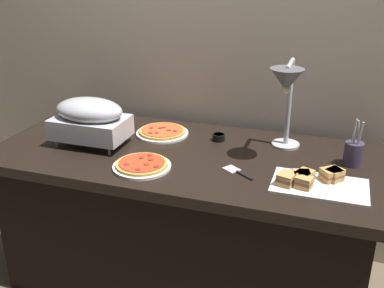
{
  "coord_description": "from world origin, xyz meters",
  "views": [
    {
      "loc": [
        0.67,
        -1.91,
        1.66
      ],
      "look_at": [
        0.03,
        0.0,
        0.81
      ],
      "focal_mm": 42.27,
      "sensor_mm": 36.0,
      "label": 1
    }
  ],
  "objects_px": {
    "heat_lamp": "(287,88)",
    "sandwich_platter": "(314,181)",
    "pizza_plate_center": "(142,165)",
    "utensil_holder": "(353,153)",
    "pizza_plate_front": "(162,132)",
    "serving_spatula": "(238,172)",
    "chafing_dish": "(90,119)",
    "sauce_cup_near": "(219,137)"
  },
  "relations": [
    {
      "from": "heat_lamp",
      "to": "sandwich_platter",
      "type": "bearing_deg",
      "value": -54.29
    },
    {
      "from": "pizza_plate_center",
      "to": "sandwich_platter",
      "type": "relative_size",
      "value": 0.68
    },
    {
      "from": "sandwich_platter",
      "to": "utensil_holder",
      "type": "relative_size",
      "value": 1.7
    },
    {
      "from": "pizza_plate_front",
      "to": "heat_lamp",
      "type": "bearing_deg",
      "value": -8.94
    },
    {
      "from": "heat_lamp",
      "to": "serving_spatula",
      "type": "distance_m",
      "value": 0.44
    },
    {
      "from": "pizza_plate_front",
      "to": "serving_spatula",
      "type": "bearing_deg",
      "value": -33.59
    },
    {
      "from": "utensil_holder",
      "to": "pizza_plate_front",
      "type": "bearing_deg",
      "value": 175.33
    },
    {
      "from": "pizza_plate_center",
      "to": "chafing_dish",
      "type": "bearing_deg",
      "value": 153.92
    },
    {
      "from": "serving_spatula",
      "to": "chafing_dish",
      "type": "bearing_deg",
      "value": 173.61
    },
    {
      "from": "chafing_dish",
      "to": "sandwich_platter",
      "type": "height_order",
      "value": "chafing_dish"
    },
    {
      "from": "utensil_holder",
      "to": "serving_spatula",
      "type": "height_order",
      "value": "utensil_holder"
    },
    {
      "from": "utensil_holder",
      "to": "sauce_cup_near",
      "type": "bearing_deg",
      "value": 172.13
    },
    {
      "from": "pizza_plate_center",
      "to": "serving_spatula",
      "type": "xyz_separation_m",
      "value": [
        0.42,
        0.09,
        -0.01
      ]
    },
    {
      "from": "heat_lamp",
      "to": "pizza_plate_front",
      "type": "relative_size",
      "value": 1.6
    },
    {
      "from": "pizza_plate_front",
      "to": "pizza_plate_center",
      "type": "xyz_separation_m",
      "value": [
        0.07,
        -0.41,
        0.0
      ]
    },
    {
      "from": "pizza_plate_front",
      "to": "sandwich_platter",
      "type": "xyz_separation_m",
      "value": [
        0.82,
        -0.34,
        0.01
      ]
    },
    {
      "from": "pizza_plate_front",
      "to": "sauce_cup_near",
      "type": "xyz_separation_m",
      "value": [
        0.31,
        0.01,
        0.01
      ]
    },
    {
      "from": "heat_lamp",
      "to": "utensil_holder",
      "type": "height_order",
      "value": "heat_lamp"
    },
    {
      "from": "serving_spatula",
      "to": "pizza_plate_front",
      "type": "bearing_deg",
      "value": 146.41
    },
    {
      "from": "sandwich_platter",
      "to": "sauce_cup_near",
      "type": "bearing_deg",
      "value": 145.32
    },
    {
      "from": "utensil_holder",
      "to": "heat_lamp",
      "type": "bearing_deg",
      "value": -175.91
    },
    {
      "from": "pizza_plate_front",
      "to": "pizza_plate_center",
      "type": "relative_size",
      "value": 1.05
    },
    {
      "from": "heat_lamp",
      "to": "pizza_plate_center",
      "type": "relative_size",
      "value": 1.68
    },
    {
      "from": "sandwich_platter",
      "to": "pizza_plate_center",
      "type": "bearing_deg",
      "value": -174.63
    },
    {
      "from": "sandwich_platter",
      "to": "sauce_cup_near",
      "type": "distance_m",
      "value": 0.62
    },
    {
      "from": "pizza_plate_front",
      "to": "utensil_holder",
      "type": "relative_size",
      "value": 1.21
    },
    {
      "from": "pizza_plate_front",
      "to": "sandwich_platter",
      "type": "bearing_deg",
      "value": -22.59
    },
    {
      "from": "sandwich_platter",
      "to": "sauce_cup_near",
      "type": "relative_size",
      "value": 5.99
    },
    {
      "from": "heat_lamp",
      "to": "sauce_cup_near",
      "type": "distance_m",
      "value": 0.48
    },
    {
      "from": "sauce_cup_near",
      "to": "chafing_dish",
      "type": "bearing_deg",
      "value": -157.34
    },
    {
      "from": "utensil_holder",
      "to": "serving_spatula",
      "type": "bearing_deg",
      "value": -152.79
    },
    {
      "from": "chafing_dish",
      "to": "pizza_plate_center",
      "type": "relative_size",
      "value": 1.39
    },
    {
      "from": "pizza_plate_front",
      "to": "sandwich_platter",
      "type": "distance_m",
      "value": 0.89
    },
    {
      "from": "pizza_plate_front",
      "to": "sandwich_platter",
      "type": "height_order",
      "value": "sandwich_platter"
    },
    {
      "from": "sandwich_platter",
      "to": "sauce_cup_near",
      "type": "height_order",
      "value": "sandwich_platter"
    },
    {
      "from": "heat_lamp",
      "to": "pizza_plate_center",
      "type": "height_order",
      "value": "heat_lamp"
    },
    {
      "from": "pizza_plate_front",
      "to": "sauce_cup_near",
      "type": "distance_m",
      "value": 0.31
    },
    {
      "from": "sandwich_platter",
      "to": "sauce_cup_near",
      "type": "xyz_separation_m",
      "value": [
        -0.51,
        0.35,
        -0.0
      ]
    },
    {
      "from": "pizza_plate_center",
      "to": "sauce_cup_near",
      "type": "distance_m",
      "value": 0.49
    },
    {
      "from": "heat_lamp",
      "to": "sandwich_platter",
      "type": "height_order",
      "value": "heat_lamp"
    },
    {
      "from": "pizza_plate_center",
      "to": "serving_spatula",
      "type": "bearing_deg",
      "value": 11.56
    },
    {
      "from": "chafing_dish",
      "to": "utensil_holder",
      "type": "bearing_deg",
      "value": 7.21
    }
  ]
}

